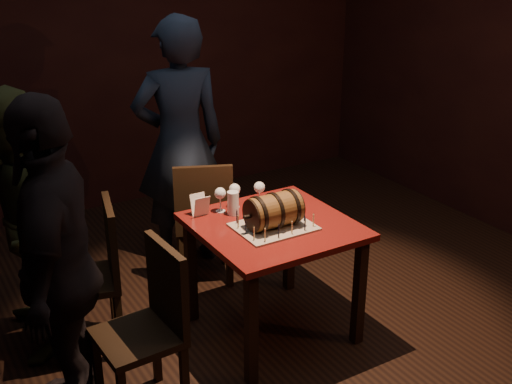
{
  "coord_description": "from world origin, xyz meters",
  "views": [
    {
      "loc": [
        -1.87,
        -2.95,
        2.37
      ],
      "look_at": [
        -0.07,
        0.05,
        0.95
      ],
      "focal_mm": 45.0,
      "sensor_mm": 36.0,
      "label": 1
    }
  ],
  "objects_px": {
    "wine_glass_left": "(220,194)",
    "chair_back": "(204,216)",
    "wine_glass_mid": "(235,190)",
    "chair_left_front": "(151,321)",
    "wine_glass_right": "(259,188)",
    "pub_table": "(273,240)",
    "person_left_rear": "(16,229)",
    "chair_left_rear": "(97,269)",
    "pint_of_ale": "(233,204)",
    "barrel_cake": "(274,210)",
    "person_back": "(180,144)",
    "person_left_front": "(58,269)"
  },
  "relations": [
    {
      "from": "chair_back",
      "to": "person_left_rear",
      "type": "distance_m",
      "value": 1.31
    },
    {
      "from": "wine_glass_right",
      "to": "chair_back",
      "type": "height_order",
      "value": "chair_back"
    },
    {
      "from": "chair_left_rear",
      "to": "person_left_front",
      "type": "xyz_separation_m",
      "value": [
        -0.33,
        -0.53,
        0.35
      ]
    },
    {
      "from": "person_back",
      "to": "person_left_front",
      "type": "bearing_deg",
      "value": 57.48
    },
    {
      "from": "chair_back",
      "to": "chair_left_rear",
      "type": "distance_m",
      "value": 0.95
    },
    {
      "from": "person_back",
      "to": "person_left_front",
      "type": "relative_size",
      "value": 1.07
    },
    {
      "from": "wine_glass_mid",
      "to": "wine_glass_right",
      "type": "relative_size",
      "value": 1.0
    },
    {
      "from": "pub_table",
      "to": "pint_of_ale",
      "type": "height_order",
      "value": "pint_of_ale"
    },
    {
      "from": "chair_left_rear",
      "to": "chair_left_front",
      "type": "relative_size",
      "value": 1.0
    },
    {
      "from": "wine_glass_mid",
      "to": "person_back",
      "type": "height_order",
      "value": "person_back"
    },
    {
      "from": "barrel_cake",
      "to": "wine_glass_left",
      "type": "bearing_deg",
      "value": 113.18
    },
    {
      "from": "wine_glass_left",
      "to": "person_left_front",
      "type": "xyz_separation_m",
      "value": [
        -1.12,
        -0.44,
        0.0
      ]
    },
    {
      "from": "wine_glass_mid",
      "to": "chair_left_front",
      "type": "xyz_separation_m",
      "value": [
        -0.83,
        -0.59,
        -0.34
      ]
    },
    {
      "from": "chair_left_front",
      "to": "person_left_front",
      "type": "height_order",
      "value": "person_left_front"
    },
    {
      "from": "wine_glass_left",
      "to": "chair_left_front",
      "type": "relative_size",
      "value": 0.17
    },
    {
      "from": "chair_back",
      "to": "pint_of_ale",
      "type": "bearing_deg",
      "value": -95.4
    },
    {
      "from": "wine_glass_right",
      "to": "person_left_front",
      "type": "distance_m",
      "value": 1.43
    },
    {
      "from": "pub_table",
      "to": "barrel_cake",
      "type": "bearing_deg",
      "value": -120.0
    },
    {
      "from": "wine_glass_right",
      "to": "barrel_cake",
      "type": "bearing_deg",
      "value": -107.04
    },
    {
      "from": "chair_left_front",
      "to": "person_left_rear",
      "type": "height_order",
      "value": "person_left_rear"
    },
    {
      "from": "chair_left_rear",
      "to": "pint_of_ale",
      "type": "bearing_deg",
      "value": -11.62
    },
    {
      "from": "wine_glass_mid",
      "to": "pint_of_ale",
      "type": "distance_m",
      "value": 0.12
    },
    {
      "from": "chair_left_front",
      "to": "person_left_rear",
      "type": "xyz_separation_m",
      "value": [
        -0.45,
        0.87,
        0.28
      ]
    },
    {
      "from": "wine_glass_right",
      "to": "chair_left_rear",
      "type": "relative_size",
      "value": 0.17
    },
    {
      "from": "chair_left_rear",
      "to": "barrel_cake",
      "type": "bearing_deg",
      "value": -26.16
    },
    {
      "from": "chair_left_rear",
      "to": "person_back",
      "type": "bearing_deg",
      "value": 40.32
    },
    {
      "from": "pint_of_ale",
      "to": "person_left_rear",
      "type": "relative_size",
      "value": 0.09
    },
    {
      "from": "barrel_cake",
      "to": "person_back",
      "type": "xyz_separation_m",
      "value": [
        -0.03,
        1.24,
        0.07
      ]
    },
    {
      "from": "barrel_cake",
      "to": "person_left_front",
      "type": "relative_size",
      "value": 0.21
    },
    {
      "from": "wine_glass_right",
      "to": "person_back",
      "type": "xyz_separation_m",
      "value": [
        -0.13,
        0.91,
        0.07
      ]
    },
    {
      "from": "wine_glass_left",
      "to": "person_back",
      "type": "bearing_deg",
      "value": 81.56
    },
    {
      "from": "person_back",
      "to": "pub_table",
      "type": "bearing_deg",
      "value": 103.9
    },
    {
      "from": "pub_table",
      "to": "wine_glass_mid",
      "type": "relative_size",
      "value": 5.59
    },
    {
      "from": "chair_left_rear",
      "to": "person_left_front",
      "type": "relative_size",
      "value": 0.53
    },
    {
      "from": "wine_glass_left",
      "to": "chair_back",
      "type": "height_order",
      "value": "chair_back"
    },
    {
      "from": "barrel_cake",
      "to": "wine_glass_right",
      "type": "bearing_deg",
      "value": 72.96
    },
    {
      "from": "barrel_cake",
      "to": "wine_glass_left",
      "type": "height_order",
      "value": "barrel_cake"
    },
    {
      "from": "person_back",
      "to": "person_left_rear",
      "type": "bearing_deg",
      "value": 35.34
    },
    {
      "from": "wine_glass_right",
      "to": "pub_table",
      "type": "bearing_deg",
      "value": -104.29
    },
    {
      "from": "pub_table",
      "to": "wine_glass_mid",
      "type": "height_order",
      "value": "wine_glass_mid"
    },
    {
      "from": "chair_back",
      "to": "person_left_rear",
      "type": "xyz_separation_m",
      "value": [
        -1.27,
        -0.16,
        0.28
      ]
    },
    {
      "from": "chair_left_front",
      "to": "person_left_front",
      "type": "xyz_separation_m",
      "value": [
        -0.4,
        0.14,
        0.35
      ]
    },
    {
      "from": "wine_glass_right",
      "to": "person_left_front",
      "type": "bearing_deg",
      "value": -163.85
    },
    {
      "from": "barrel_cake",
      "to": "chair_left_rear",
      "type": "relative_size",
      "value": 0.4
    },
    {
      "from": "wine_glass_left",
      "to": "wine_glass_mid",
      "type": "height_order",
      "value": "same"
    },
    {
      "from": "pub_table",
      "to": "chair_left_rear",
      "type": "xyz_separation_m",
      "value": [
        -0.98,
        0.41,
        -0.12
      ]
    },
    {
      "from": "wine_glass_mid",
      "to": "pint_of_ale",
      "type": "xyz_separation_m",
      "value": [
        -0.06,
        -0.09,
        -0.04
      ]
    },
    {
      "from": "wine_glass_left",
      "to": "person_left_rear",
      "type": "xyz_separation_m",
      "value": [
        -1.17,
        0.29,
        -0.06
      ]
    },
    {
      "from": "chair_left_front",
      "to": "chair_back",
      "type": "bearing_deg",
      "value": 51.58
    },
    {
      "from": "wine_glass_mid",
      "to": "person_left_rear",
      "type": "bearing_deg",
      "value": 167.92
    }
  ]
}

